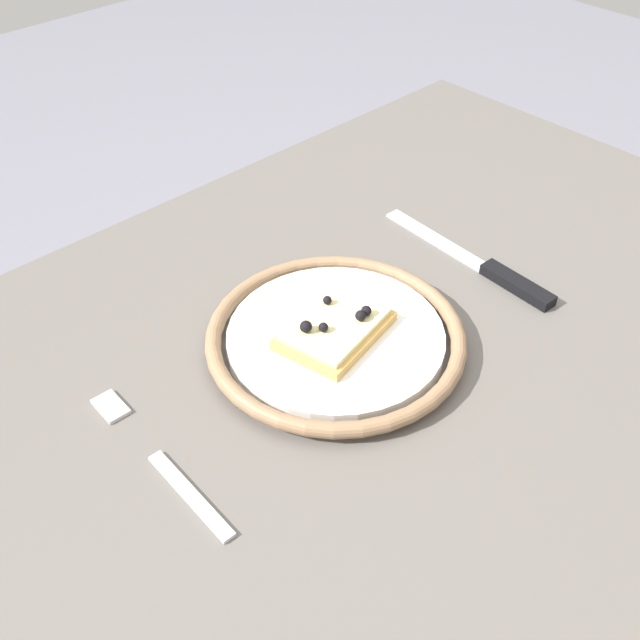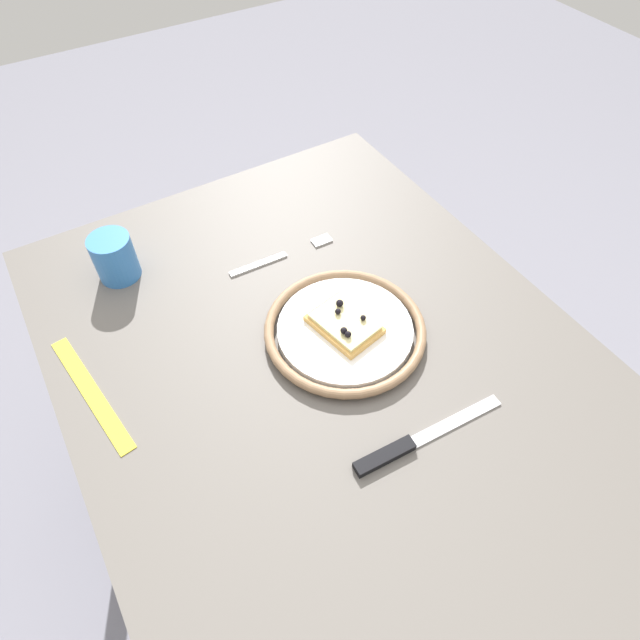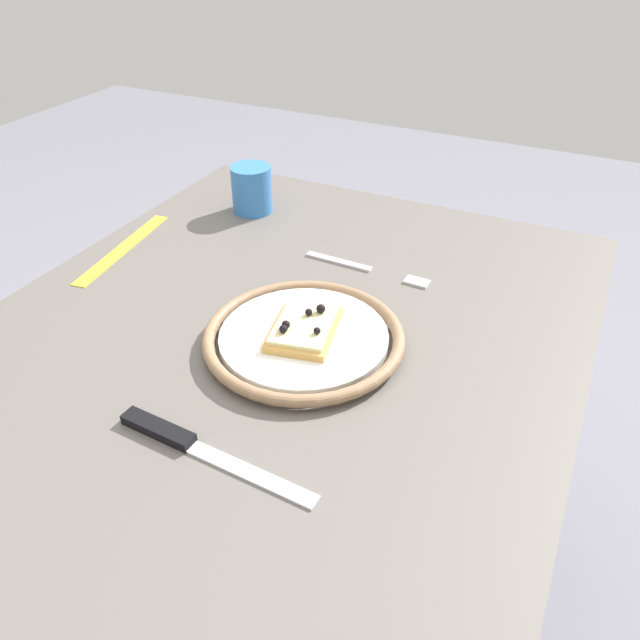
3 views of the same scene
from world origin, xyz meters
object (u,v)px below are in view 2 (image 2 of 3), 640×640
pizza_slice_near (344,323)px  measuring_tape (91,393)px  dining_table (334,397)px  plate (345,330)px  cup (115,257)px  fork (283,255)px  knife (405,446)px

pizza_slice_near → measuring_tape: 0.39m
dining_table → plate: (-0.05, 0.05, 0.10)m
dining_table → pizza_slice_near: size_ratio=8.66×
measuring_tape → cup: bearing=143.8°
plate → cup: cup is taller
dining_table → fork: 0.28m
knife → fork: knife is taller
cup → measuring_tape: 0.25m
dining_table → pizza_slice_near: (-0.05, 0.05, 0.11)m
dining_table → plate: plate is taller
pizza_slice_near → knife: pizza_slice_near is taller
pizza_slice_near → knife: size_ratio=0.51×
knife → fork: bearing=174.7°
pizza_slice_near → fork: (-0.21, 0.00, -0.02)m
knife → measuring_tape: bearing=-132.0°
fork → measuring_tape: 0.40m
pizza_slice_near → measuring_tape: size_ratio=0.50×
pizza_slice_near → knife: 0.22m
plate → cup: size_ratio=3.12×
fork → cup: 0.29m
pizza_slice_near → cup: cup is taller
dining_table → plate: size_ratio=4.09×
pizza_slice_near → cup: bearing=-139.8°
fork → cup: size_ratio=2.43×
cup → plate: bearing=40.0°
plate → cup: 0.41m
plate → pizza_slice_near: pizza_slice_near is taller
dining_table → fork: size_ratio=5.25×
knife → measuring_tape: knife is taller
dining_table → fork: bearing=169.0°
plate → pizza_slice_near: size_ratio=2.12×
fork → cup: bearing=-111.6°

